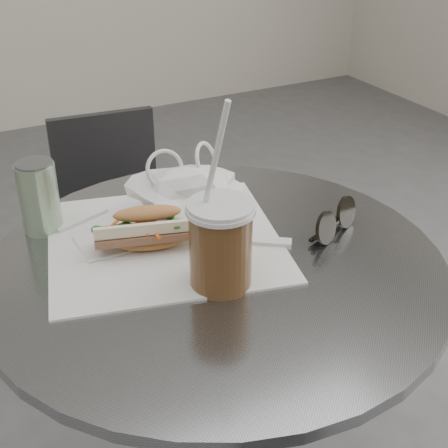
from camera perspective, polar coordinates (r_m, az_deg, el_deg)
name	(u,v)px	position (r m, az deg, el deg)	size (l,w,h in m)	color
cafe_table	(217,383)	(1.20, -0.68, -14.35)	(0.76, 0.76, 0.74)	slate
chair_far	(123,257)	(1.84, -9.18, -3.04)	(0.38, 0.39, 0.71)	#313234
sandwich_paper	(164,240)	(1.09, -5.49, -1.47)	(0.39, 0.37, 0.00)	white
banh_mi	(150,229)	(1.04, -6.83, -0.46)	(0.24, 0.15, 0.08)	#CF844E
iced_coffee	(220,243)	(0.93, -0.33, -1.79)	(0.10, 0.10, 0.30)	brown
sunglasses	(335,222)	(1.11, 10.07, 0.17)	(0.13, 0.08, 0.06)	black
plastic_bag	(191,195)	(1.13, -3.06, 2.68)	(0.20, 0.15, 0.10)	white
napkin_stack	(107,244)	(1.09, -10.63, -1.77)	(0.13, 0.13, 0.01)	white
drink_can	(39,197)	(1.13, -16.56, 2.39)	(0.07, 0.07, 0.13)	#598C51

